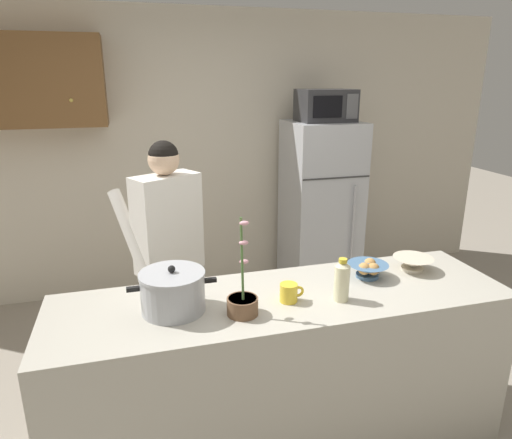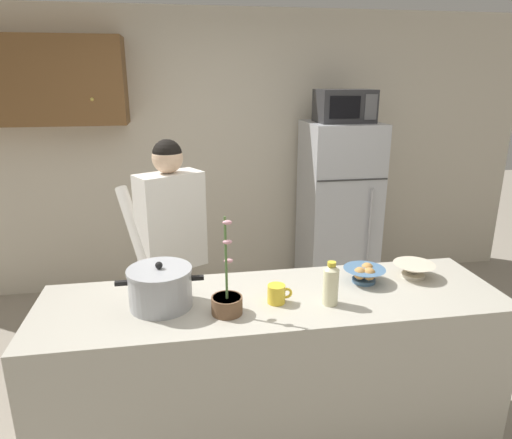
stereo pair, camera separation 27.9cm
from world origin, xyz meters
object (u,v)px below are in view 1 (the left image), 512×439
(person_near_pot, at_px, (168,237))
(cooking_pot, at_px, (173,291))
(refrigerator, at_px, (320,208))
(coffee_mug, at_px, (288,293))
(empty_bowl, at_px, (413,263))
(bottle_near_edge, at_px, (342,280))
(bread_bowl, at_px, (368,269))
(potted_orchid, at_px, (243,302))
(microwave, at_px, (326,105))

(person_near_pot, bearing_deg, cooking_pot, -93.32)
(refrigerator, bearing_deg, coffee_mug, -117.62)
(coffee_mug, relative_size, empty_bowl, 0.56)
(person_near_pot, bearing_deg, coffee_mug, -58.52)
(coffee_mug, distance_m, bottle_near_edge, 0.28)
(person_near_pot, relative_size, bread_bowl, 7.13)
(person_near_pot, height_order, bread_bowl, person_near_pot)
(potted_orchid, bearing_deg, bread_bowl, 15.62)
(person_near_pot, xyz_separation_m, coffee_mug, (0.52, -0.85, -0.06))
(person_near_pot, relative_size, coffee_mug, 12.53)
(bread_bowl, bearing_deg, potted_orchid, -164.38)
(coffee_mug, relative_size, bread_bowl, 0.57)
(coffee_mug, bearing_deg, bread_bowl, 16.23)
(bottle_near_edge, xyz_separation_m, potted_orchid, (-0.52, -0.01, -0.05))
(refrigerator, xyz_separation_m, microwave, (0.00, -0.02, 0.95))
(refrigerator, bearing_deg, person_near_pot, -145.19)
(refrigerator, distance_m, bread_bowl, 1.83)
(empty_bowl, xyz_separation_m, potted_orchid, (-1.09, -0.24, 0.02))
(bottle_near_edge, relative_size, potted_orchid, 0.47)
(cooking_pot, bearing_deg, refrigerator, 49.66)
(empty_bowl, bearing_deg, refrigerator, 84.48)
(coffee_mug, bearing_deg, person_near_pot, 121.48)
(refrigerator, height_order, bread_bowl, refrigerator)
(coffee_mug, distance_m, potted_orchid, 0.26)
(coffee_mug, bearing_deg, bottle_near_edge, -12.27)
(bottle_near_edge, bearing_deg, microwave, 69.25)
(person_near_pot, distance_m, potted_orchid, 0.96)
(empty_bowl, bearing_deg, cooking_pot, -175.56)
(bread_bowl, distance_m, empty_bowl, 0.30)
(cooking_pot, xyz_separation_m, coffee_mug, (0.57, -0.06, -0.05))
(microwave, relative_size, bottle_near_edge, 2.13)
(microwave, distance_m, empty_bowl, 1.90)
(microwave, bearing_deg, person_near_pot, -145.75)
(coffee_mug, relative_size, potted_orchid, 0.27)
(cooking_pot, bearing_deg, potted_orchid, -22.51)
(potted_orchid, bearing_deg, coffee_mug, 14.33)
(coffee_mug, bearing_deg, potted_orchid, -165.67)
(person_near_pot, height_order, empty_bowl, person_near_pot)
(cooking_pot, bearing_deg, microwave, 49.33)
(cooking_pot, height_order, potted_orchid, potted_orchid)
(bread_bowl, distance_m, potted_orchid, 0.81)
(potted_orchid, bearing_deg, refrigerator, 57.59)
(person_near_pot, height_order, coffee_mug, person_near_pot)
(bread_bowl, height_order, bottle_near_edge, bottle_near_edge)
(empty_bowl, xyz_separation_m, bottle_near_edge, (-0.57, -0.23, 0.06))
(refrigerator, height_order, coffee_mug, refrigerator)
(cooking_pot, height_order, coffee_mug, cooking_pot)
(cooking_pot, bearing_deg, bread_bowl, 4.65)
(refrigerator, height_order, person_near_pot, person_near_pot)
(microwave, height_order, cooking_pot, microwave)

